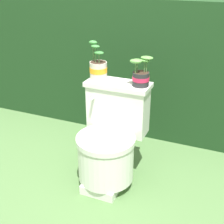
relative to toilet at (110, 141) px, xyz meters
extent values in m
plane|color=#4C703D|center=(-0.06, -0.09, -0.30)|extent=(12.00, 12.00, 0.00)
cube|color=#193819|center=(-0.06, 1.18, 0.28)|extent=(3.45, 1.03, 1.16)
cube|color=silver|center=(0.00, -0.07, -0.27)|extent=(0.24, 0.34, 0.06)
cylinder|color=silver|center=(0.00, -0.07, -0.10)|extent=(0.37, 0.37, 0.28)
cylinder|color=silver|center=(0.00, -0.07, 0.05)|extent=(0.39, 0.39, 0.04)
cube|color=silver|center=(0.00, 0.14, 0.18)|extent=(0.41, 0.17, 0.33)
cube|color=silver|center=(0.00, 0.14, 0.36)|extent=(0.44, 0.19, 0.03)
cylinder|color=silver|center=(-0.14, 0.03, 0.28)|extent=(0.02, 0.05, 0.02)
cylinder|color=beige|center=(-0.15, 0.16, 0.44)|extent=(0.12, 0.12, 0.12)
cylinder|color=orange|center=(-0.15, 0.16, 0.44)|extent=(0.12, 0.12, 0.04)
cylinder|color=#332319|center=(-0.15, 0.16, 0.49)|extent=(0.11, 0.11, 0.01)
cylinder|color=#4C753D|center=(-0.17, 0.15, 0.55)|extent=(0.01, 0.01, 0.10)
ellipsoid|color=#387F38|center=(-0.17, 0.15, 0.60)|extent=(0.06, 0.04, 0.02)
cylinder|color=#4C753D|center=(-0.14, 0.15, 0.53)|extent=(0.01, 0.01, 0.06)
ellipsoid|color=#387F38|center=(-0.14, 0.15, 0.56)|extent=(0.07, 0.05, 0.02)
cylinder|color=#4C753D|center=(-0.19, 0.17, 0.55)|extent=(0.01, 0.01, 0.12)
ellipsoid|color=#387F38|center=(-0.19, 0.17, 0.62)|extent=(0.06, 0.04, 0.03)
cylinder|color=#262628|center=(0.16, 0.14, 0.42)|extent=(0.11, 0.11, 0.09)
cylinder|color=#D1234C|center=(0.16, 0.14, 0.43)|extent=(0.11, 0.11, 0.03)
cylinder|color=#332319|center=(0.16, 0.14, 0.46)|extent=(0.10, 0.10, 0.01)
cylinder|color=#4C753D|center=(0.13, 0.13, 0.50)|extent=(0.01, 0.01, 0.07)
ellipsoid|color=#569342|center=(0.13, 0.13, 0.55)|extent=(0.07, 0.05, 0.02)
cylinder|color=#4C753D|center=(0.13, 0.11, 0.50)|extent=(0.01, 0.01, 0.07)
ellipsoid|color=#569342|center=(0.13, 0.11, 0.55)|extent=(0.08, 0.05, 0.03)
cylinder|color=#4C753D|center=(0.18, 0.16, 0.51)|extent=(0.01, 0.01, 0.09)
ellipsoid|color=#569342|center=(0.18, 0.16, 0.56)|extent=(0.08, 0.06, 0.02)
cylinder|color=#4C753D|center=(0.17, 0.15, 0.50)|extent=(0.01, 0.01, 0.07)
ellipsoid|color=#569342|center=(0.17, 0.15, 0.54)|extent=(0.06, 0.04, 0.02)
camera|label=1|loc=(0.72, -1.68, 1.09)|focal=50.00mm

